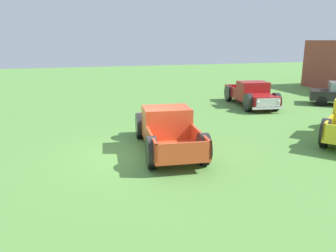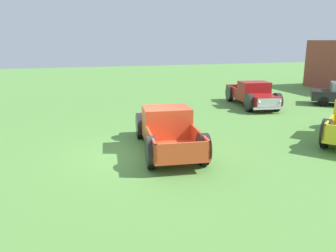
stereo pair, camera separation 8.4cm
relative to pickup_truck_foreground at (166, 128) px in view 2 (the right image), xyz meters
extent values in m
plane|color=#5B9342|center=(0.49, -0.86, -0.72)|extent=(80.00, 80.00, 0.00)
cube|color=#D14723|center=(-1.31, 0.16, -0.07)|extent=(1.65, 1.67, 0.54)
cube|color=silver|center=(-2.07, 0.25, -0.07)|extent=(0.22, 1.35, 0.46)
sphere|color=silver|center=(-2.12, -0.35, -0.05)|extent=(0.20, 0.20, 0.20)
sphere|color=silver|center=(-1.98, 0.84, -0.05)|extent=(0.20, 0.20, 0.20)
cube|color=#D14723|center=(0.06, -0.01, 0.22)|extent=(1.47, 1.79, 1.14)
cube|color=#8C9EA8|center=(-0.54, 0.06, 0.47)|extent=(0.21, 1.42, 0.50)
cube|color=#D14723|center=(1.73, -0.21, -0.30)|extent=(2.26, 1.89, 0.10)
cube|color=#D14723|center=(1.64, -0.99, 0.02)|extent=(2.07, 0.33, 0.54)
cube|color=#D14723|center=(1.82, 0.57, 0.02)|extent=(2.07, 0.33, 0.54)
cube|color=#D14723|center=(2.72, -0.33, 0.02)|extent=(0.28, 1.65, 0.54)
cylinder|color=black|center=(-1.41, -0.67, -0.35)|extent=(0.77, 0.31, 0.75)
cylinder|color=#B7B7BC|center=(-1.41, -0.68, -0.35)|extent=(0.33, 0.27, 0.30)
cylinder|color=black|center=(-1.41, -0.67, -0.16)|extent=(0.98, 0.39, 0.95)
cylinder|color=black|center=(-1.21, 0.98, -0.35)|extent=(0.77, 0.31, 0.75)
cylinder|color=#B7B7BC|center=(-1.21, 0.99, -0.35)|extent=(0.33, 0.27, 0.30)
cylinder|color=black|center=(-1.21, 0.98, -0.16)|extent=(0.98, 0.39, 0.95)
cylinder|color=black|center=(1.88, -1.06, -0.35)|extent=(0.77, 0.31, 0.75)
cylinder|color=#B7B7BC|center=(1.87, -1.07, -0.35)|extent=(0.33, 0.27, 0.30)
cylinder|color=black|center=(1.88, -1.06, -0.16)|extent=(0.98, 0.39, 0.95)
cylinder|color=black|center=(2.07, 0.59, -0.35)|extent=(0.77, 0.31, 0.75)
cylinder|color=#B7B7BC|center=(2.08, 0.60, -0.35)|extent=(0.33, 0.27, 0.30)
cylinder|color=black|center=(2.07, 0.59, -0.16)|extent=(0.98, 0.39, 0.95)
cube|color=silver|center=(-2.11, 0.25, -0.38)|extent=(0.31, 1.80, 0.12)
cube|color=maroon|center=(-4.49, 6.97, -0.09)|extent=(1.65, 1.67, 0.53)
cube|color=silver|center=(-3.75, 6.86, -0.09)|extent=(0.25, 1.32, 0.45)
sphere|color=silver|center=(-3.69, 7.44, -0.06)|extent=(0.19, 0.19, 0.19)
sphere|color=silver|center=(-3.86, 6.28, -0.06)|extent=(0.19, 0.19, 0.19)
cube|color=maroon|center=(-5.83, 7.17, 0.20)|extent=(1.48, 1.78, 1.11)
cube|color=#8C9EA8|center=(-5.25, 7.08, 0.45)|extent=(0.24, 1.39, 0.49)
cube|color=maroon|center=(-7.46, 7.41, -0.31)|extent=(2.25, 1.90, 0.10)
cube|color=maroon|center=(-7.34, 8.17, 0.01)|extent=(2.02, 0.38, 0.53)
cube|color=maroon|center=(-7.57, 6.65, 0.01)|extent=(2.02, 0.38, 0.53)
cube|color=maroon|center=(-8.42, 7.55, 0.01)|extent=(0.31, 1.61, 0.53)
cylinder|color=black|center=(-4.37, 7.77, -0.35)|extent=(0.76, 0.32, 0.73)
cylinder|color=#B7B7BC|center=(-4.37, 7.78, -0.35)|extent=(0.32, 0.27, 0.29)
cylinder|color=black|center=(-4.37, 7.77, -0.17)|extent=(0.96, 0.40, 0.93)
cylinder|color=black|center=(-4.61, 6.17, -0.35)|extent=(0.76, 0.32, 0.73)
cylinder|color=#B7B7BC|center=(-4.61, 6.16, -0.35)|extent=(0.32, 0.27, 0.29)
cylinder|color=black|center=(-4.61, 6.17, -0.17)|extent=(0.96, 0.40, 0.93)
cylinder|color=black|center=(-7.58, 8.25, -0.35)|extent=(0.76, 0.32, 0.73)
cylinder|color=#B7B7BC|center=(-7.57, 8.26, -0.35)|extent=(0.32, 0.27, 0.29)
cylinder|color=black|center=(-7.58, 8.25, -0.17)|extent=(0.96, 0.40, 0.93)
cylinder|color=black|center=(-7.81, 6.64, -0.35)|extent=(0.76, 0.32, 0.73)
cylinder|color=#B7B7BC|center=(-7.82, 6.63, -0.35)|extent=(0.32, 0.27, 0.29)
cylinder|color=black|center=(-7.81, 6.64, -0.17)|extent=(0.96, 0.40, 0.93)
cube|color=silver|center=(-3.72, 6.85, -0.39)|extent=(0.36, 1.76, 0.12)
cube|color=yellow|center=(1.66, 5.77, 0.06)|extent=(1.43, 1.74, 0.57)
cylinder|color=black|center=(1.78, 5.54, -0.33)|extent=(0.67, 0.75, 0.78)
cylinder|color=#B7B7BC|center=(1.77, 5.53, -0.33)|extent=(0.39, 0.40, 0.31)
cylinder|color=black|center=(1.78, 5.54, -0.13)|extent=(0.85, 0.95, 0.99)
cylinder|color=black|center=(-4.67, 11.21, -0.42)|extent=(0.52, 0.60, 0.61)
cylinder|color=black|center=(-5.87, 12.13, -0.42)|extent=(0.52, 0.60, 0.61)
camera|label=1|loc=(11.15, -3.49, 3.12)|focal=35.53mm
camera|label=2|loc=(11.18, -3.41, 3.12)|focal=35.53mm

